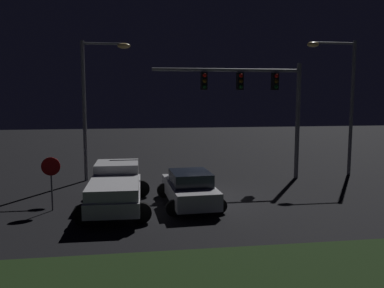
% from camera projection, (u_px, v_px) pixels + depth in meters
% --- Properties ---
extents(ground_plane, '(80.00, 80.00, 0.00)m').
position_uv_depth(ground_plane, '(216.00, 196.00, 18.93)').
color(ground_plane, black).
extents(pickup_truck, '(2.94, 5.44, 1.80)m').
position_uv_depth(pickup_truck, '(116.00, 185.00, 16.68)').
color(pickup_truck, '#B7B7BC').
rests_on(pickup_truck, ground_plane).
extents(car_sedan, '(2.65, 4.50, 1.51)m').
position_uv_depth(car_sedan, '(190.00, 188.00, 17.22)').
color(car_sedan, '#B7B7BC').
rests_on(car_sedan, ground_plane).
extents(traffic_signal_gantry, '(8.32, 0.56, 6.50)m').
position_uv_depth(traffic_signal_gantry, '(257.00, 92.00, 22.03)').
color(traffic_signal_gantry, slate).
rests_on(traffic_signal_gantry, ground_plane).
extents(street_lamp_left, '(2.67, 0.44, 7.66)m').
position_uv_depth(street_lamp_left, '(94.00, 93.00, 21.81)').
color(street_lamp_left, slate).
rests_on(street_lamp_left, ground_plane).
extents(street_lamp_right, '(3.00, 0.44, 7.87)m').
position_uv_depth(street_lamp_right, '(342.00, 91.00, 23.31)').
color(street_lamp_right, slate).
rests_on(street_lamp_right, ground_plane).
extents(stop_sign, '(0.76, 0.08, 2.23)m').
position_uv_depth(stop_sign, '(51.00, 173.00, 16.30)').
color(stop_sign, slate).
rests_on(stop_sign, ground_plane).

